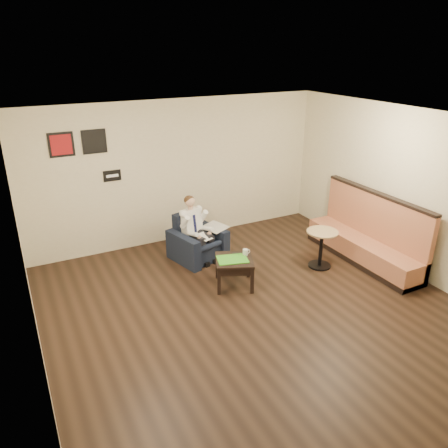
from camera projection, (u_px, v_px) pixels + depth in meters
name	position (u px, v px, depth m)	size (l,w,h in m)	color
ground	(255.00, 309.00, 6.63)	(6.00, 6.00, 0.00)	black
wall_back	(179.00, 172.00, 8.55)	(6.00, 0.02, 2.80)	beige
wall_front	(446.00, 348.00, 3.63)	(6.00, 0.02, 2.80)	beige
wall_left	(26.00, 272.00, 4.83)	(0.02, 6.00, 2.80)	beige
wall_right	(410.00, 193.00, 7.36)	(0.02, 6.00, 2.80)	beige
ceiling	(262.00, 123.00, 5.55)	(6.00, 6.00, 0.02)	white
seating_sign	(112.00, 176.00, 7.96)	(0.32, 0.02, 0.20)	black
art_print_left	(61.00, 145.00, 7.37)	(0.42, 0.03, 0.42)	#A11318
art_print_right	(94.00, 142.00, 7.60)	(0.42, 0.03, 0.42)	black
armchair	(198.00, 238.00, 8.05)	(0.85, 0.85, 0.82)	black
seated_man	(201.00, 232.00, 7.92)	(0.54, 0.81, 1.13)	white
lap_papers	(204.00, 237.00, 7.88)	(0.19, 0.27, 0.01)	white
newspaper	(215.00, 227.00, 8.14)	(0.36, 0.45, 0.01)	silver
side_table	(234.00, 272.00, 7.19)	(0.60, 0.60, 0.49)	black
green_folder	(232.00, 259.00, 7.08)	(0.49, 0.35, 0.01)	green
coffee_mug	(245.00, 252.00, 7.21)	(0.09, 0.09, 0.10)	white
smartphone	(237.00, 254.00, 7.26)	(0.15, 0.08, 0.01)	black
banquette	(365.00, 229.00, 7.89)	(0.59, 2.47, 1.26)	#AB6242
cafe_table	(321.00, 249.00, 7.78)	(0.55, 0.55, 0.69)	#9F8056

